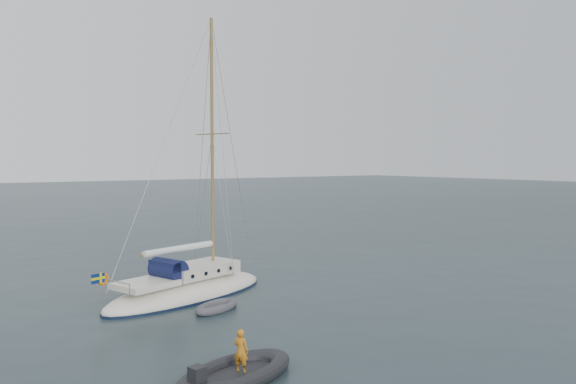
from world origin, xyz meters
TOP-DOWN VIEW (x-y plane):
  - ground at (0.00, 0.00)m, footprint 300.00×300.00m
  - sailboat at (-3.55, 1.58)m, footprint 9.57×2.87m
  - dinghy at (-3.54, -1.23)m, footprint 2.44×1.10m
  - rib at (-6.62, -8.27)m, footprint 4.19×1.90m

SIDE VIEW (x-z plane):
  - ground at x=0.00m, z-range 0.00..0.00m
  - dinghy at x=-3.54m, z-range -0.02..0.33m
  - rib at x=-6.62m, z-range -0.50..0.98m
  - sailboat at x=-3.55m, z-range -5.78..7.84m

